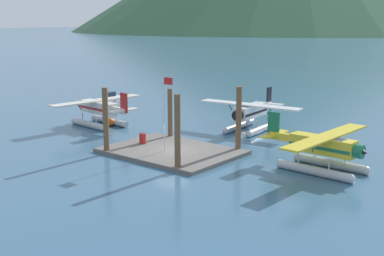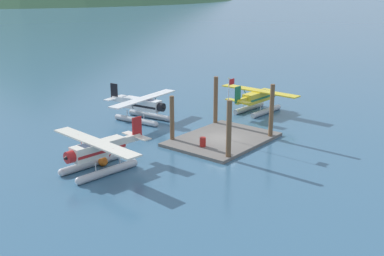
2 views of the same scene
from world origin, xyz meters
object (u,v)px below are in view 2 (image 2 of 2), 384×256
Objects in this scene: seaplane_yellow_stbd_fwd at (258,99)px; seaplane_white_bow_centre at (142,107)px; fuel_drum at (203,142)px; mooring_buoy at (103,161)px; flagpole at (229,102)px; seaplane_cream_port_fwd at (98,153)px.

seaplane_white_bow_centre is at bearing 144.12° from seaplane_yellow_stbd_fwd.
fuel_drum is 11.98m from seaplane_white_bow_centre.
mooring_buoy is 23.79m from seaplane_yellow_stbd_fwd.
mooring_buoy is at bearing 177.71° from seaplane_yellow_stbd_fwd.
flagpole is at bearing -21.58° from mooring_buoy.
mooring_buoy is at bearing 154.96° from fuel_drum.
seaplane_cream_port_fwd is at bearing -149.10° from seaplane_white_bow_centre.
seaplane_yellow_stbd_fwd is at bearing -2.29° from mooring_buoy.
seaplane_yellow_stbd_fwd is 14.13m from seaplane_white_bow_centre.
flagpole reaches higher than mooring_buoy.
mooring_buoy is 14.36m from seaplane_white_bow_centre.
seaplane_white_bow_centre is (0.29, 12.08, -2.55)m from flagpole.
seaplane_cream_port_fwd is (-24.71, 0.34, 0.00)m from seaplane_yellow_stbd_fwd.
flagpole is 7.52× the size of mooring_buoy.
mooring_buoy is at bearing -149.19° from seaplane_white_bow_centre.
seaplane_cream_port_fwd is at bearing -147.89° from mooring_buoy.
mooring_buoy is at bearing 158.42° from flagpole.
flagpole is 0.59× the size of seaplane_white_bow_centre.
seaplane_cream_port_fwd is at bearing 162.29° from flagpole.
fuel_drum is 9.64m from mooring_buoy.
flagpole is 12.35m from seaplane_white_bow_centre.
mooring_buoy is 0.08× the size of seaplane_yellow_stbd_fwd.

